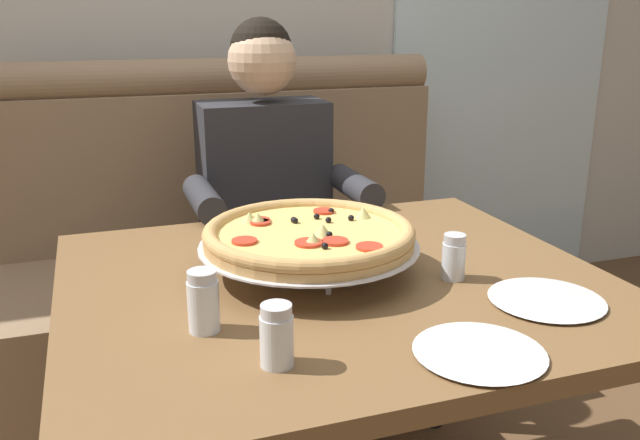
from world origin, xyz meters
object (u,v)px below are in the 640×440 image
pizza (309,236)px  plate_near_left (479,349)px  shaker_pepper_flakes (277,340)px  dining_table (336,315)px  diner_main (273,205)px  plate_near_right (547,297)px  booth_bench (242,271)px  shaker_oregano (454,260)px  shaker_parmesan (204,305)px

pizza → plate_near_left: bearing=-71.1°
shaker_pepper_flakes → plate_near_left: 0.34m
dining_table → diner_main: diner_main is taller
diner_main → plate_near_left: diner_main is taller
dining_table → plate_near_right: bearing=-35.9°
diner_main → booth_bench: bearing=99.9°
dining_table → shaker_oregano: 0.28m
diner_main → shaker_pepper_flakes: size_ratio=12.21×
pizza → plate_near_right: (0.39, -0.30, -0.07)m
booth_bench → plate_near_right: 1.31m
diner_main → pizza: 0.67m
dining_table → plate_near_right: 0.44m
plate_near_left → shaker_oregano: bearing=67.7°
diner_main → dining_table: bearing=-93.8°
dining_table → shaker_parmesan: size_ratio=10.09×
shaker_parmesan → plate_near_left: bearing=-29.8°
shaker_oregano → shaker_parmesan: 0.55m
pizza → shaker_parmesan: (-0.26, -0.21, -0.04)m
pizza → shaker_oregano: size_ratio=4.82×
shaker_pepper_flakes → plate_near_right: bearing=6.7°
diner_main → pizza: (-0.09, -0.65, 0.11)m
shaker_parmesan → shaker_pepper_flakes: shaker_parmesan is taller
shaker_parmesan → shaker_pepper_flakes: bearing=-60.9°
dining_table → shaker_oregano: shaker_oregano is taller
shaker_parmesan → pizza: bearing=38.1°
dining_table → plate_near_right: (0.35, -0.25, 0.10)m
shaker_pepper_flakes → plate_near_right: 0.57m
plate_near_left → plate_near_right: bearing=30.8°
plate_near_left → diner_main: bearing=93.1°
dining_table → pizza: (-0.05, 0.05, 0.17)m
booth_bench → plate_near_right: booth_bench is taller
pizza → plate_near_left: (0.15, -0.44, -0.07)m
dining_table → shaker_pepper_flakes: size_ratio=10.95×
plate_near_left → booth_bench: bearing=94.5°
booth_bench → dining_table: booth_bench is taller
pizza → shaker_pepper_flakes: (-0.17, -0.37, -0.04)m
booth_bench → diner_main: 0.41m
diner_main → shaker_pepper_flakes: (-0.27, -1.02, 0.08)m
dining_table → shaker_pepper_flakes: shaker_pepper_flakes is taller
dining_table → booth_bench: bearing=90.0°
pizza → plate_near_right: size_ratio=2.12×
shaker_parmesan → shaker_oregano: bearing=7.6°
shaker_oregano → shaker_parmesan: shaker_parmesan is taller
booth_bench → diner_main: diner_main is taller
dining_table → shaker_pepper_flakes: 0.41m
plate_near_left → dining_table: bearing=105.1°
diner_main → plate_near_right: 1.00m
shaker_parmesan → booth_bench: bearing=74.6°
pizza → shaker_oregano: bearing=-25.6°
booth_bench → diner_main: bearing=-80.1°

